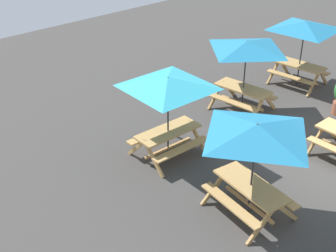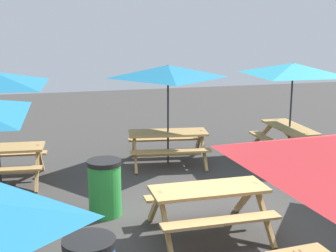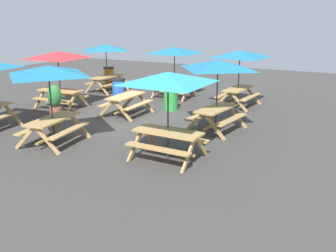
{
  "view_description": "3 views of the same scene",
  "coord_description": "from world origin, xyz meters",
  "px_view_note": "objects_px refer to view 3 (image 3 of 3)",
  "views": [
    {
      "loc": [
        4.78,
        -10.43,
        6.96
      ],
      "look_at": [
        -3.19,
        -3.3,
        0.9
      ],
      "focal_mm": 50.0,
      "sensor_mm": 36.0,
      "label": 1
    },
    {
      "loc": [
        2.51,
        6.61,
        3.29
      ],
      "look_at": [
        -0.19,
        -3.52,
        0.9
      ],
      "focal_mm": 50.0,
      "sensor_mm": 36.0,
      "label": 2
    },
    {
      "loc": [
        -11.41,
        -7.53,
        3.63
      ],
      "look_at": [
        -3.19,
        -3.3,
        0.9
      ],
      "focal_mm": 40.0,
      "sensor_mm": 36.0,
      "label": 3
    }
  ],
  "objects_px": {
    "picnic_table_7": "(106,51)",
    "trash_bin_green": "(171,98)",
    "potted_plant_0": "(55,100)",
    "picnic_table_3": "(174,54)",
    "picnic_table_5": "(49,76)",
    "picnic_table_1": "(218,70)",
    "picnic_table_2": "(240,58)",
    "trash_bin_blue": "(119,89)",
    "picnic_table_6": "(126,100)",
    "picnic_table_0": "(168,84)",
    "picnic_table_4": "(58,59)",
    "trash_bin_orange": "(109,76)"
  },
  "relations": [
    {
      "from": "picnic_table_3",
      "to": "picnic_table_6",
      "type": "height_order",
      "value": "picnic_table_3"
    },
    {
      "from": "picnic_table_0",
      "to": "picnic_table_1",
      "type": "relative_size",
      "value": 1.21
    },
    {
      "from": "picnic_table_1",
      "to": "potted_plant_0",
      "type": "height_order",
      "value": "picnic_table_1"
    },
    {
      "from": "picnic_table_0",
      "to": "picnic_table_2",
      "type": "bearing_deg",
      "value": -86.72
    },
    {
      "from": "picnic_table_4",
      "to": "picnic_table_6",
      "type": "height_order",
      "value": "picnic_table_4"
    },
    {
      "from": "picnic_table_7",
      "to": "trash_bin_green",
      "type": "relative_size",
      "value": 2.38
    },
    {
      "from": "trash_bin_green",
      "to": "trash_bin_orange",
      "type": "relative_size",
      "value": 1.0
    },
    {
      "from": "picnic_table_1",
      "to": "picnic_table_2",
      "type": "xyz_separation_m",
      "value": [
        3.68,
        0.4,
        0.0
      ]
    },
    {
      "from": "picnic_table_3",
      "to": "trash_bin_blue",
      "type": "height_order",
      "value": "picnic_table_3"
    },
    {
      "from": "picnic_table_5",
      "to": "trash_bin_green",
      "type": "height_order",
      "value": "picnic_table_5"
    },
    {
      "from": "picnic_table_7",
      "to": "trash_bin_orange",
      "type": "relative_size",
      "value": 2.38
    },
    {
      "from": "picnic_table_5",
      "to": "trash_bin_blue",
      "type": "xyz_separation_m",
      "value": [
        5.76,
        1.64,
        -1.49
      ]
    },
    {
      "from": "picnic_table_3",
      "to": "picnic_table_5",
      "type": "bearing_deg",
      "value": 90.54
    },
    {
      "from": "picnic_table_7",
      "to": "trash_bin_orange",
      "type": "xyz_separation_m",
      "value": [
        1.61,
        1.07,
        -1.49
      ]
    },
    {
      "from": "trash_bin_blue",
      "to": "potted_plant_0",
      "type": "distance_m",
      "value": 3.54
    },
    {
      "from": "picnic_table_4",
      "to": "trash_bin_green",
      "type": "distance_m",
      "value": 4.72
    },
    {
      "from": "picnic_table_5",
      "to": "picnic_table_6",
      "type": "height_order",
      "value": "picnic_table_5"
    },
    {
      "from": "picnic_table_7",
      "to": "picnic_table_4",
      "type": "bearing_deg",
      "value": -168.08
    },
    {
      "from": "picnic_table_2",
      "to": "potted_plant_0",
      "type": "relative_size",
      "value": 2.28
    },
    {
      "from": "picnic_table_2",
      "to": "picnic_table_6",
      "type": "relative_size",
      "value": 1.56
    },
    {
      "from": "picnic_table_2",
      "to": "picnic_table_6",
      "type": "xyz_separation_m",
      "value": [
        -3.35,
        3.32,
        -1.43
      ]
    },
    {
      "from": "picnic_table_2",
      "to": "picnic_table_4",
      "type": "bearing_deg",
      "value": 125.63
    },
    {
      "from": "picnic_table_4",
      "to": "picnic_table_0",
      "type": "bearing_deg",
      "value": 151.13
    },
    {
      "from": "potted_plant_0",
      "to": "picnic_table_1",
      "type": "bearing_deg",
      "value": -78.59
    },
    {
      "from": "picnic_table_4",
      "to": "picnic_table_5",
      "type": "bearing_deg",
      "value": 126.15
    },
    {
      "from": "picnic_table_6",
      "to": "trash_bin_green",
      "type": "height_order",
      "value": "trash_bin_green"
    },
    {
      "from": "potted_plant_0",
      "to": "picnic_table_7",
      "type": "bearing_deg",
      "value": 14.3
    },
    {
      "from": "picnic_table_3",
      "to": "trash_bin_blue",
      "type": "xyz_separation_m",
      "value": [
        -1.63,
        1.95,
        -1.49
      ]
    },
    {
      "from": "trash_bin_green",
      "to": "potted_plant_0",
      "type": "distance_m",
      "value": 4.43
    },
    {
      "from": "picnic_table_3",
      "to": "picnic_table_6",
      "type": "bearing_deg",
      "value": 89.25
    },
    {
      "from": "picnic_table_3",
      "to": "picnic_table_4",
      "type": "bearing_deg",
      "value": 53.86
    },
    {
      "from": "picnic_table_1",
      "to": "picnic_table_4",
      "type": "bearing_deg",
      "value": 97.95
    },
    {
      "from": "picnic_table_1",
      "to": "picnic_table_4",
      "type": "distance_m",
      "value": 6.68
    },
    {
      "from": "trash_bin_green",
      "to": "picnic_table_0",
      "type": "bearing_deg",
      "value": -153.93
    },
    {
      "from": "picnic_table_1",
      "to": "picnic_table_0",
      "type": "bearing_deg",
      "value": -176.2
    },
    {
      "from": "picnic_table_2",
      "to": "picnic_table_5",
      "type": "relative_size",
      "value": 1.21
    },
    {
      "from": "picnic_table_2",
      "to": "picnic_table_4",
      "type": "relative_size",
      "value": 1.0
    },
    {
      "from": "trash_bin_orange",
      "to": "potted_plant_0",
      "type": "distance_m",
      "value": 6.96
    },
    {
      "from": "trash_bin_blue",
      "to": "trash_bin_orange",
      "type": "xyz_separation_m",
      "value": [
        3.05,
        2.74,
        0.0
      ]
    },
    {
      "from": "trash_bin_blue",
      "to": "potted_plant_0",
      "type": "height_order",
      "value": "potted_plant_0"
    },
    {
      "from": "picnic_table_2",
      "to": "trash_bin_orange",
      "type": "relative_size",
      "value": 2.87
    },
    {
      "from": "picnic_table_3",
      "to": "picnic_table_5",
      "type": "xyz_separation_m",
      "value": [
        -7.38,
        0.31,
        0.0
      ]
    },
    {
      "from": "picnic_table_4",
      "to": "picnic_table_6",
      "type": "xyz_separation_m",
      "value": [
        0.31,
        -2.96,
        -1.43
      ]
    },
    {
      "from": "picnic_table_6",
      "to": "trash_bin_orange",
      "type": "xyz_separation_m",
      "value": [
        5.05,
        4.46,
        -0.07
      ]
    },
    {
      "from": "picnic_table_1",
      "to": "picnic_table_6",
      "type": "xyz_separation_m",
      "value": [
        0.33,
        3.72,
        -1.43
      ]
    },
    {
      "from": "picnic_table_1",
      "to": "picnic_table_5",
      "type": "height_order",
      "value": "same"
    },
    {
      "from": "picnic_table_0",
      "to": "picnic_table_4",
      "type": "xyz_separation_m",
      "value": [
        3.02,
        6.45,
        0.0
      ]
    },
    {
      "from": "picnic_table_3",
      "to": "picnic_table_5",
      "type": "height_order",
      "value": "same"
    },
    {
      "from": "trash_bin_green",
      "to": "potted_plant_0",
      "type": "height_order",
      "value": "potted_plant_0"
    },
    {
      "from": "picnic_table_1",
      "to": "trash_bin_green",
      "type": "bearing_deg",
      "value": 63.14
    }
  ]
}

